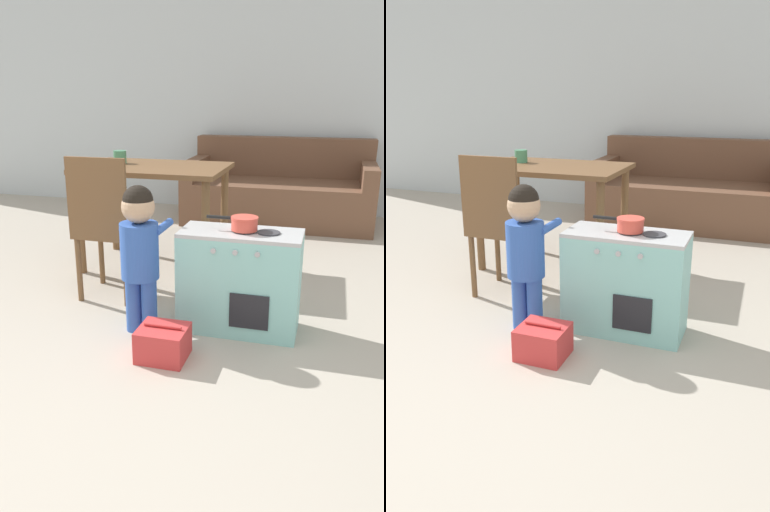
% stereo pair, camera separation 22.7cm
% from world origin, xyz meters
% --- Properties ---
extents(ground_plane, '(16.00, 16.00, 0.00)m').
position_xyz_m(ground_plane, '(0.00, 0.00, 0.00)').
color(ground_plane, '#B2A899').
extents(wall_back, '(10.00, 0.06, 2.60)m').
position_xyz_m(wall_back, '(0.00, 4.11, 1.30)').
color(wall_back, silver).
rests_on(wall_back, ground_plane).
extents(play_kitchen, '(0.65, 0.32, 0.58)m').
position_xyz_m(play_kitchen, '(0.32, 1.08, 0.28)').
color(play_kitchen, '#8CD1CC').
rests_on(play_kitchen, ground_plane).
extents(toy_pot, '(0.28, 0.15, 0.07)m').
position_xyz_m(toy_pot, '(0.33, 1.08, 0.62)').
color(toy_pot, '#E04C3D').
rests_on(toy_pot, play_kitchen).
extents(child_figure, '(0.23, 0.34, 0.82)m').
position_xyz_m(child_figure, '(-0.19, 0.90, 0.51)').
color(child_figure, '#335BB7').
rests_on(child_figure, ground_plane).
extents(toy_basket, '(0.24, 0.22, 0.18)m').
position_xyz_m(toy_basket, '(0.02, 0.65, 0.08)').
color(toy_basket, '#D13838').
rests_on(toy_basket, ground_plane).
extents(dining_table, '(1.05, 0.72, 0.76)m').
position_xyz_m(dining_table, '(-0.49, 1.97, 0.65)').
color(dining_table, brown).
rests_on(dining_table, ground_plane).
extents(dining_chair_near, '(0.38, 0.38, 0.91)m').
position_xyz_m(dining_chair_near, '(-0.56, 1.28, 0.48)').
color(dining_chair_near, brown).
rests_on(dining_chair_near, ground_plane).
extents(couch, '(1.83, 0.90, 0.82)m').
position_xyz_m(couch, '(0.25, 3.64, 0.30)').
color(couch, brown).
rests_on(couch, ground_plane).
extents(cup_on_table, '(0.10, 0.10, 0.09)m').
position_xyz_m(cup_on_table, '(-0.78, 2.02, 0.81)').
color(cup_on_table, '#478E66').
rests_on(cup_on_table, dining_table).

